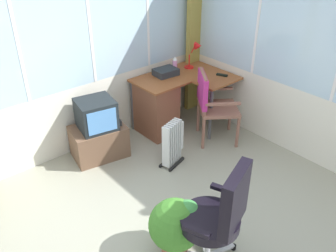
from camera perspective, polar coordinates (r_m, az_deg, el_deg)
The scene contains 12 objects.
north_window_panel at distance 4.31m, azimuth -16.82°, elevation 11.33°, with size 4.17×0.07×2.66m.
curtain_corner at distance 5.31m, azimuth 4.11°, elevation 15.40°, with size 0.25×0.07×2.56m, color #9E8B3D.
desk at distance 4.94m, azimuth -1.33°, elevation 3.33°, with size 1.20×0.95×0.74m.
desk_lamp at distance 5.16m, azimuth 4.37°, elevation 11.55°, with size 0.23×0.20×0.37m.
tv_remote at distance 5.00m, azimuth 8.37°, elevation 7.83°, with size 0.04×0.15×0.02m, color black.
spray_bottle at distance 5.06m, azimuth 1.08°, elevation 9.56°, with size 0.06×0.06×0.22m.
paper_tray at distance 4.96m, azimuth -0.35°, elevation 8.38°, with size 0.30×0.23×0.09m, color #262C30.
wooden_armchair at distance 4.69m, azimuth 6.40°, elevation 4.18°, with size 0.67×0.67×0.94m.
office_chair at distance 3.01m, azimuth 8.05°, elevation -13.32°, with size 0.63×0.56×1.03m.
tv_on_stand at distance 4.53m, azimuth -10.74°, elevation -0.91°, with size 0.71×0.55×0.76m.
space_heater at distance 4.34m, azimuth 0.80°, elevation -2.58°, with size 0.37×0.25×0.56m.
potted_plant at distance 3.26m, azimuth 1.32°, elevation -15.08°, with size 0.46×0.46×0.56m.
Camera 1 is at (-1.63, -1.57, 2.65)m, focal length 39.34 mm.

